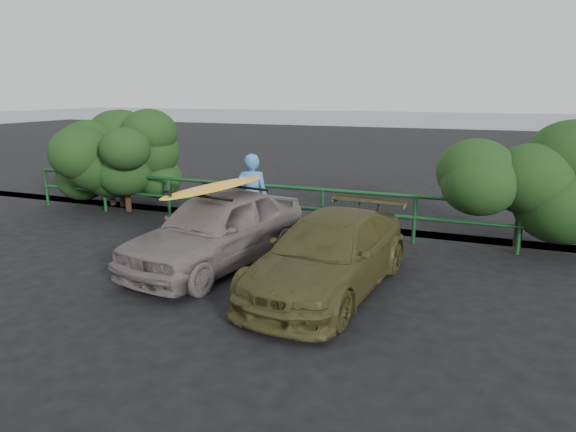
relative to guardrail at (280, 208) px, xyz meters
name	(u,v)px	position (x,y,z in m)	size (l,w,h in m)	color
ground	(147,316)	(0.00, -5.00, -0.52)	(80.00, 80.00, 0.00)	black
ocean	(454,118)	(0.00, 55.00, -0.52)	(200.00, 200.00, 0.00)	slate
guardrail	(280,208)	(0.00, 0.00, 0.00)	(14.00, 0.08, 1.04)	#13431E
shrub_left	(119,163)	(-4.80, 0.40, 0.72)	(3.20, 2.40, 2.48)	#1B3A15
shrub_right	(523,185)	(5.00, 0.50, 0.76)	(3.20, 2.40, 2.57)	#1B3A15
sedan	(217,229)	(-0.13, -2.70, 0.16)	(1.61, 4.00, 1.36)	slate
olive_vehicle	(329,254)	(2.10, -3.10, 0.07)	(1.66, 4.09, 1.19)	#403D1C
man	(252,197)	(-0.25, -0.98, 0.41)	(0.68, 0.44, 1.85)	teal
roof_rack	(216,191)	(-0.13, -2.70, 0.87)	(1.53, 1.07, 0.05)	black
surfboard	(216,187)	(-0.13, -2.70, 0.93)	(0.56, 2.70, 0.08)	yellow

